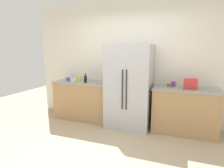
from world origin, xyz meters
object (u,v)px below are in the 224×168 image
object	(u,v)px
toaster	(190,84)
cup_b	(173,84)
cup_d	(170,85)
bowl_a	(74,80)
cup_a	(68,79)
bottle_a	(85,79)
cup_c	(79,79)
refrigerator	(129,87)

from	to	relation	value
toaster	cup_b	bearing A→B (deg)	148.61
cup_d	bowl_a	bearing A→B (deg)	-178.24
toaster	cup_b	world-z (taller)	toaster
cup_a	cup_b	xyz separation A→B (m)	(2.44, 0.16, 0.01)
bottle_a	cup_b	world-z (taller)	bottle_a
toaster	cup_b	size ratio (longest dim) A/B	2.54
cup_b	cup_d	size ratio (longest dim) A/B	1.13
cup_d	cup_c	bearing A→B (deg)	179.57
cup_a	bowl_a	distance (m)	0.17
cup_a	cup_b	distance (m)	2.45
cup_d	cup_a	bearing A→B (deg)	-178.71
toaster	bottle_a	size ratio (longest dim) A/B	1.20
refrigerator	cup_c	xyz separation A→B (m)	(-1.28, 0.13, 0.08)
toaster	cup_a	xyz separation A→B (m)	(-2.75, 0.03, -0.06)
cup_b	bowl_a	bearing A→B (deg)	-175.56
toaster	cup_a	distance (m)	2.75
bottle_a	bowl_a	world-z (taller)	bottle_a
cup_c	cup_d	size ratio (longest dim) A/B	1.27
cup_b	bowl_a	size ratio (longest dim) A/B	0.66
cup_d	bowl_a	xyz separation A→B (m)	(-2.21, -0.07, -0.01)
toaster	cup_d	size ratio (longest dim) A/B	2.88
cup_a	cup_d	world-z (taller)	cup_a
bottle_a	refrigerator	bearing A→B (deg)	1.89
cup_d	bottle_a	bearing A→B (deg)	-175.45
cup_c	cup_d	xyz separation A→B (m)	(2.10, -0.02, -0.02)
refrigerator	cup_b	size ratio (longest dim) A/B	18.26
refrigerator	bowl_a	xyz separation A→B (m)	(-1.39, 0.04, 0.05)
cup_a	refrigerator	bearing A→B (deg)	-2.18
bottle_a	cup_b	size ratio (longest dim) A/B	2.12
cup_b	bowl_a	distance (m)	2.28
toaster	cup_a	bearing A→B (deg)	179.43
toaster	bowl_a	size ratio (longest dim) A/B	1.68
cup_c	bowl_a	xyz separation A→B (m)	(-0.11, -0.08, -0.03)
cup_b	cup_d	distance (m)	0.13
bottle_a	cup_d	world-z (taller)	bottle_a
cup_c	cup_d	bearing A→B (deg)	-0.43
cup_b	cup_c	bearing A→B (deg)	-177.54
bottle_a	toaster	bearing A→B (deg)	1.69
refrigerator	cup_d	size ratio (longest dim) A/B	20.68
toaster	bottle_a	distance (m)	2.22
toaster	cup_d	distance (m)	0.39
cup_b	cup_c	world-z (taller)	cup_c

